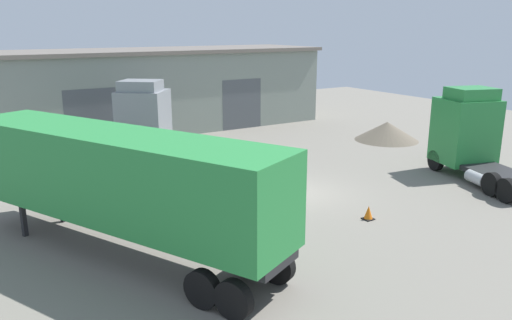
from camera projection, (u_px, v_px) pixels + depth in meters
ground_plane at (297, 193)px, 22.45m from camera, size 60.00×60.00×0.00m
warehouse_building at (153, 89)px, 36.03m from camera, size 24.96×7.50×5.72m
tractor_unit_grey at (141, 124)px, 27.30m from camera, size 6.23×6.77×4.43m
container_trailer_green at (116, 178)px, 15.72m from camera, size 7.54×12.17×4.08m
tractor_unit_green at (470, 135)px, 24.75m from camera, size 4.29×6.71×4.35m
gravel_pile at (387, 131)px, 32.73m from camera, size 4.14×4.14×1.22m
traffic_cone at (368, 213)px, 19.28m from camera, size 0.40×0.40×0.55m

